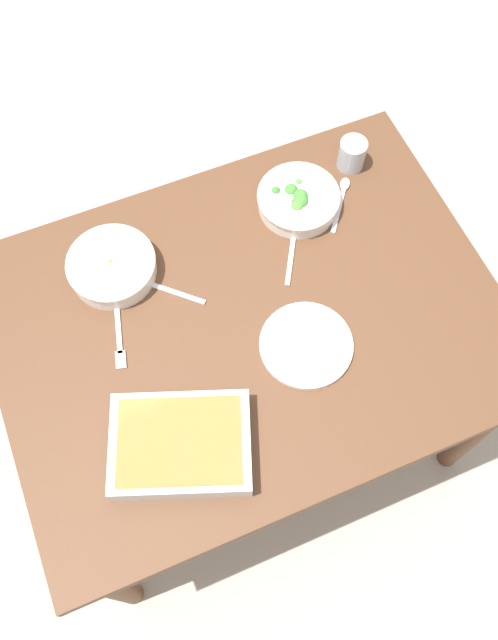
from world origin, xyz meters
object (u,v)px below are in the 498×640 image
(baking_dish, at_px, (181,444))
(fork_on_table, at_px, (119,339))
(spoon_by_stew, at_px, (162,288))
(drink_cup, at_px, (352,155))
(side_plate, at_px, (306,345))
(broccoli_bowl, at_px, (298,200))
(stew_bowl, at_px, (112,266))
(spoon_spare, at_px, (342,197))
(spoon_by_broccoli, at_px, (292,246))

(baking_dish, height_order, fork_on_table, baking_dish)
(baking_dish, xyz_separation_m, spoon_by_stew, (-0.09, -0.39, -0.03))
(baking_dish, xyz_separation_m, fork_on_table, (0.05, -0.30, -0.03))
(drink_cup, relative_size, side_plate, 0.39)
(broccoli_bowl, relative_size, fork_on_table, 1.21)
(side_plate, bearing_deg, fork_on_table, -24.70)
(stew_bowl, distance_m, spoon_spare, 0.62)
(side_plate, height_order, fork_on_table, side_plate)
(drink_cup, height_order, spoon_spare, drink_cup)
(side_plate, relative_size, spoon_spare, 1.46)
(broccoli_bowl, xyz_separation_m, baking_dish, (0.50, 0.48, 0.00))
(drink_cup, height_order, side_plate, drink_cup)
(broccoli_bowl, height_order, side_plate, broccoli_bowl)
(side_plate, bearing_deg, drink_cup, -127.12)
(side_plate, bearing_deg, spoon_by_stew, -46.30)
(stew_bowl, xyz_separation_m, fork_on_table, (0.04, 0.18, -0.03))
(spoon_by_stew, bearing_deg, spoon_spare, -172.01)
(stew_bowl, relative_size, fork_on_table, 1.24)
(spoon_by_broccoli, relative_size, spoon_spare, 1.06)
(drink_cup, distance_m, spoon_by_broccoli, 0.30)
(side_plate, bearing_deg, spoon_by_broccoli, -107.46)
(spoon_by_stew, bearing_deg, spoon_by_broccoli, 177.90)
(stew_bowl, height_order, drink_cup, drink_cup)
(spoon_spare, bearing_deg, baking_dish, 37.00)
(stew_bowl, height_order, baking_dish, baking_dish)
(stew_bowl, bearing_deg, drink_cup, -173.86)
(baking_dish, relative_size, spoon_spare, 2.38)
(stew_bowl, height_order, spoon_by_broccoli, stew_bowl)
(broccoli_bowl, bearing_deg, fork_on_table, 18.58)
(stew_bowl, distance_m, spoon_by_stew, 0.13)
(stew_bowl, height_order, spoon_spare, stew_bowl)
(side_plate, bearing_deg, broccoli_bowl, -111.49)
(stew_bowl, bearing_deg, fork_on_table, 76.08)
(side_plate, xyz_separation_m, spoon_spare, (-0.26, -0.35, -0.00))
(spoon_by_stew, relative_size, spoon_spare, 0.93)
(baking_dish, height_order, spoon_spare, baking_dish)
(baking_dish, bearing_deg, spoon_by_broccoli, -139.06)
(broccoli_bowl, relative_size, baking_dish, 0.59)
(baking_dish, xyz_separation_m, side_plate, (-0.35, -0.12, -0.03))
(broccoli_bowl, xyz_separation_m, drink_cup, (-0.18, -0.07, 0.01))
(spoon_spare, bearing_deg, drink_cup, -127.41)
(stew_bowl, xyz_separation_m, baking_dish, (-0.00, 0.48, 0.00))
(spoon_by_stew, bearing_deg, fork_on_table, 32.94)
(broccoli_bowl, bearing_deg, baking_dish, 44.18)
(drink_cup, bearing_deg, stew_bowl, 6.14)
(spoon_by_broccoli, distance_m, spoon_spare, 0.20)
(drink_cup, relative_size, fork_on_table, 0.48)
(broccoli_bowl, relative_size, side_plate, 0.97)
(baking_dish, height_order, spoon_by_broccoli, baking_dish)
(baking_dish, bearing_deg, fork_on_table, -81.14)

